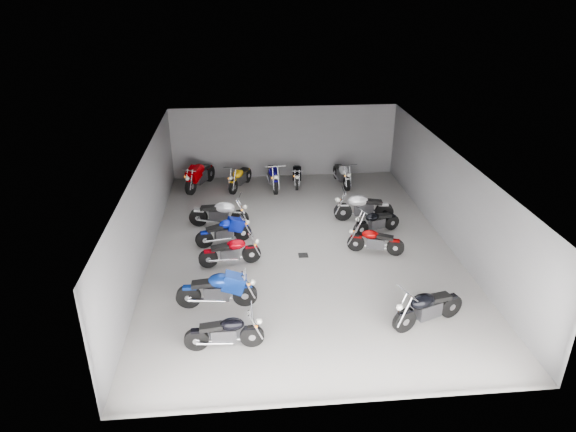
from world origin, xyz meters
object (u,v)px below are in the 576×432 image
object	(u,v)px
motorcycle_left_a	(225,332)
motorcycle_back_b	(240,177)
motorcycle_right_e	(376,222)
motorcycle_right_f	(363,207)
motorcycle_back_e	(342,174)
motorcycle_left_e	(224,231)
motorcycle_left_d	(231,251)
motorcycle_back_d	(297,175)
motorcycle_back_a	(200,175)
motorcycle_right_d	(375,241)
motorcycle_right_a	(428,307)
drain_grate	(303,255)
motorcycle_back_c	(273,176)
motorcycle_left_f	(220,213)
motorcycle_left_b	(218,290)

from	to	relation	value
motorcycle_left_a	motorcycle_back_b	xyz separation A→B (m)	(0.43, 10.53, 0.03)
motorcycle_right_e	motorcycle_right_f	distance (m)	1.12
motorcycle_right_f	motorcycle_back_e	bearing A→B (deg)	6.15
motorcycle_left_e	motorcycle_right_f	world-z (taller)	motorcycle_right_f
motorcycle_right_f	motorcycle_left_a	bearing A→B (deg)	148.63
motorcycle_left_d	motorcycle_back_d	xyz separation A→B (m)	(2.83, 6.71, -0.01)
motorcycle_back_a	motorcycle_right_d	bearing A→B (deg)	158.74
motorcycle_right_d	motorcycle_right_e	xyz separation A→B (m)	(0.39, 1.42, -0.00)
motorcycle_right_f	motorcycle_right_a	bearing A→B (deg)	-173.16
motorcycle_right_a	motorcycle_left_a	bearing A→B (deg)	74.89
motorcycle_right_f	motorcycle_back_a	size ratio (longest dim) A/B	1.00
motorcycle_left_d	motorcycle_back_d	bearing A→B (deg)	149.12
drain_grate	motorcycle_back_c	distance (m)	6.11
motorcycle_right_d	motorcycle_right_e	bearing A→B (deg)	2.85
motorcycle_left_e	motorcycle_left_f	bearing A→B (deg)	170.75
motorcycle_back_d	motorcycle_right_f	bearing A→B (deg)	124.05
motorcycle_left_d	motorcycle_back_a	xyz separation A→B (m)	(-1.39, 6.68, 0.10)
motorcycle_left_b	motorcycle_right_d	bearing A→B (deg)	118.97
drain_grate	motorcycle_left_a	world-z (taller)	motorcycle_left_a
motorcycle_left_f	motorcycle_right_a	world-z (taller)	motorcycle_left_f
motorcycle_left_e	motorcycle_right_d	distance (m)	5.08
motorcycle_left_a	motorcycle_back_a	size ratio (longest dim) A/B	0.88
motorcycle_left_d	motorcycle_back_c	xyz separation A→B (m)	(1.76, 6.43, 0.07)
motorcycle_left_f	motorcycle_back_d	world-z (taller)	motorcycle_left_f
motorcycle_left_f	motorcycle_back_e	bearing A→B (deg)	134.97
motorcycle_left_a	motorcycle_left_e	bearing A→B (deg)	-179.29
motorcycle_right_d	motorcycle_back_d	bearing A→B (deg)	34.90
motorcycle_left_d	motorcycle_right_f	size ratio (longest dim) A/B	0.88
motorcycle_left_a	motorcycle_left_b	size ratio (longest dim) A/B	0.87
motorcycle_back_a	motorcycle_left_b	bearing A→B (deg)	121.54
motorcycle_left_d	motorcycle_right_e	xyz separation A→B (m)	(5.12, 1.75, -0.03)
motorcycle_left_b	motorcycle_back_c	bearing A→B (deg)	168.31
motorcycle_back_d	motorcycle_back_a	bearing A→B (deg)	6.28
motorcycle_left_f	motorcycle_back_a	size ratio (longest dim) A/B	0.98
motorcycle_left_b	motorcycle_back_d	size ratio (longest dim) A/B	1.17
motorcycle_back_e	motorcycle_right_e	bearing A→B (deg)	86.85
motorcycle_right_a	motorcycle_back_d	bearing A→B (deg)	-7.59
motorcycle_left_b	motorcycle_left_d	distance (m)	2.28
motorcycle_left_b	motorcycle_back_d	xyz separation A→B (m)	(3.16, 8.96, -0.08)
motorcycle_right_d	motorcycle_back_c	bearing A→B (deg)	44.26
motorcycle_left_b	motorcycle_right_a	xyz separation A→B (m)	(5.48, -1.31, -0.01)
motorcycle_left_a	motorcycle_right_d	bearing A→B (deg)	131.57
motorcycle_right_a	motorcycle_left_d	bearing A→B (deg)	34.96
motorcycle_left_d	motorcycle_right_f	xyz separation A→B (m)	(4.89, 2.85, 0.06)
motorcycle_left_f	motorcycle_back_a	bearing A→B (deg)	-156.53
motorcycle_back_a	motorcycle_back_e	world-z (taller)	motorcycle_back_a
motorcycle_right_a	motorcycle_back_b	xyz separation A→B (m)	(-4.82, 10.05, -0.02)
motorcycle_left_f	motorcycle_back_a	distance (m)	4.01
motorcycle_back_a	motorcycle_back_b	distance (m)	1.74
motorcycle_back_c	motorcycle_back_e	xyz separation A→B (m)	(3.02, 0.06, -0.05)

